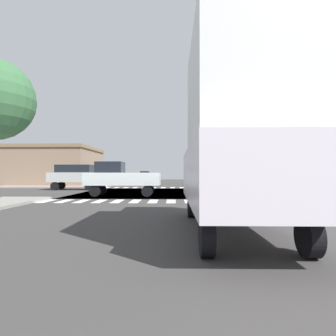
% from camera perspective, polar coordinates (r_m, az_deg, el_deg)
% --- Properties ---
extents(ground, '(90.00, 90.00, 0.05)m').
position_cam_1_polar(ground, '(23.41, 0.19, -4.91)').
color(ground, '#3A3837').
extents(sidewalk_corner_ne, '(12.00, 12.00, 0.14)m').
position_cam_1_polar(sidewalk_corner_ne, '(37.55, 20.83, -3.20)').
color(sidewalk_corner_ne, gray).
rests_on(sidewalk_corner_ne, ground).
extents(sidewalk_corner_nw, '(12.00, 12.00, 0.14)m').
position_cam_1_polar(sidewalk_corner_nw, '(37.84, -19.58, -3.19)').
color(sidewalk_corner_nw, gray).
rests_on(sidewalk_corner_nw, ground).
extents(crosswalk_near, '(13.50, 2.00, 0.01)m').
position_cam_1_polar(crosswalk_near, '(16.14, -1.17, -6.60)').
color(crosswalk_near, white).
rests_on(crosswalk_near, ground).
extents(crosswalk_far, '(13.50, 2.00, 0.01)m').
position_cam_1_polar(crosswalk_far, '(30.70, -0.03, -3.91)').
color(crosswalk_far, white).
rests_on(crosswalk_far, ground).
extents(traffic_signal_mast, '(6.94, 0.55, 6.62)m').
position_cam_1_polar(traffic_signal_mast, '(31.59, 11.28, 5.09)').
color(traffic_signal_mast, gray).
rests_on(traffic_signal_mast, ground).
extents(street_lamp, '(1.78, 0.32, 9.23)m').
position_cam_1_polar(street_lamp, '(39.89, 12.28, 4.60)').
color(street_lamp, gray).
rests_on(street_lamp, ground).
extents(bank_building, '(16.02, 10.75, 4.92)m').
position_cam_1_polar(bank_building, '(41.68, -23.99, 0.35)').
color(bank_building, '#866F59').
rests_on(bank_building, ground).
extents(pickup_farside_1, '(5.10, 2.00, 2.35)m').
position_cam_1_polar(pickup_farside_1, '(20.19, -9.36, -1.79)').
color(pickup_farside_1, black).
rests_on(pickup_farside_1, ground).
extents(box_truck_queued_1, '(2.40, 7.20, 4.85)m').
position_cam_1_polar(box_truck_queued_1, '(7.92, 12.77, 6.10)').
color(box_truck_queued_1, black).
rests_on(box_truck_queued_1, ground).
extents(suv_middle_3, '(4.60, 1.96, 2.34)m').
position_cam_1_polar(suv_middle_3, '(28.43, -17.96, -1.30)').
color(suv_middle_3, black).
rests_on(suv_middle_3, ground).
extents(sedan_inner_4, '(1.80, 4.30, 1.88)m').
position_cam_1_polar(sedan_inner_4, '(53.44, -4.59, -1.44)').
color(sedan_inner_4, black).
rests_on(sedan_inner_4, ground).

